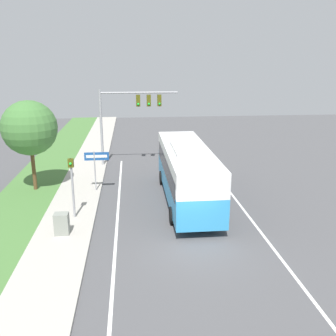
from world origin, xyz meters
name	(u,v)px	position (x,y,z in m)	size (l,w,h in m)	color
ground_plane	(192,241)	(0.00, 0.00, 0.00)	(80.00, 80.00, 0.00)	#4C4C4F
sidewalk	(59,246)	(-6.20, 0.00, 0.06)	(2.80, 80.00, 0.12)	#ADA89E
lane_divider_near	(116,244)	(-3.60, 0.00, 0.00)	(0.14, 30.00, 0.01)	silver
lane_divider_far	(265,237)	(3.60, 0.00, 0.00)	(0.14, 30.00, 0.01)	silver
bus	(187,170)	(0.52, 5.28, 1.96)	(2.72, 10.59, 3.54)	#3393D1
signal_gantry	(128,110)	(-2.90, 13.65, 4.48)	(6.15, 0.41, 6.09)	#939399
pedestrian_signal	(72,179)	(-5.89, 3.14, 2.27)	(0.28, 0.34, 3.37)	#939399
street_sign	(96,163)	(-5.01, 7.42, 1.98)	(1.56, 0.08, 2.70)	#939399
utility_cabinet	(62,224)	(-6.21, 1.13, 0.65)	(0.68, 0.55, 1.07)	gray
roadside_tree	(29,128)	(-9.09, 8.08, 4.17)	(3.46, 3.46, 5.81)	brown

